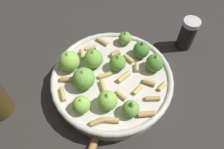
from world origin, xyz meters
name	(u,v)px	position (x,y,z in m)	size (l,w,h in m)	color
ground_plane	(112,88)	(0.00, 0.00, 0.00)	(2.40, 2.40, 0.00)	#2D2B28
cooking_pan	(111,80)	(0.00, 0.00, 0.03)	(0.27, 0.27, 0.10)	beige
pepper_shaker	(187,34)	(-0.18, -0.16, 0.05)	(0.04, 0.04, 0.09)	black
wooden_spoon	(95,141)	(0.02, 0.13, 0.01)	(0.07, 0.25, 0.02)	#9E703D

